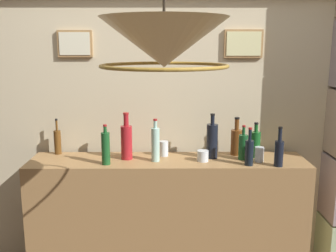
# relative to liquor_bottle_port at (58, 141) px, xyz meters

# --- Properties ---
(panelled_rear_partition) EXTENTS (3.00, 0.15, 2.47)m
(panelled_rear_partition) POSITION_rel_liquor_bottle_port_xyz_m (0.80, 0.12, 0.24)
(panelled_rear_partition) COLOR beige
(panelled_rear_partition) RESTS_ON ground
(bar_shelf_unit) EXTENTS (1.93, 0.40, 0.97)m
(bar_shelf_unit) POSITION_rel_liquor_bottle_port_xyz_m (0.80, -0.15, -0.58)
(bar_shelf_unit) COLOR #9E7547
(bar_shelf_unit) RESTS_ON ground
(liquor_bottle_port) EXTENTS (0.05, 0.05, 0.26)m
(liquor_bottle_port) POSITION_rel_liquor_bottle_port_xyz_m (0.00, 0.00, 0.00)
(liquor_bottle_port) COLOR brown
(liquor_bottle_port) RESTS_ON bar_shelf_unit
(liquor_bottle_mezcal) EXTENTS (0.06, 0.06, 0.26)m
(liquor_bottle_mezcal) POSITION_rel_liquor_bottle_port_xyz_m (1.53, -0.31, 0.00)
(liquor_bottle_mezcal) COLOR black
(liquor_bottle_mezcal) RESTS_ON bar_shelf_unit
(liquor_bottle_rye) EXTENTS (0.08, 0.08, 0.33)m
(liquor_bottle_rye) POSITION_rel_liquor_bottle_port_xyz_m (0.52, -0.13, 0.04)
(liquor_bottle_rye) COLOR #A51D24
(liquor_bottle_rye) RESTS_ON bar_shelf_unit
(liquor_bottle_brandy) EXTENTS (0.06, 0.06, 0.26)m
(liquor_bottle_brandy) POSITION_rel_liquor_bottle_port_xyz_m (1.34, -0.28, -0.00)
(liquor_bottle_brandy) COLOR black
(liquor_bottle_brandy) RESTS_ON bar_shelf_unit
(liquor_bottle_rum) EXTENTS (0.06, 0.06, 0.24)m
(liquor_bottle_rum) POSITION_rel_liquor_bottle_port_xyz_m (1.33, -0.15, -0.00)
(liquor_bottle_rum) COLOR #174C23
(liquor_bottle_rum) RESTS_ON bar_shelf_unit
(liquor_bottle_amaro) EXTENTS (0.08, 0.08, 0.28)m
(liquor_bottle_amaro) POSITION_rel_liquor_bottle_port_xyz_m (1.30, -0.03, 0.01)
(liquor_bottle_amaro) COLOR brown
(liquor_bottle_amaro) RESTS_ON bar_shelf_unit
(liquor_bottle_scotch) EXTENTS (0.07, 0.07, 0.25)m
(liquor_bottle_scotch) POSITION_rel_liquor_bottle_port_xyz_m (1.43, -0.09, 0.00)
(liquor_bottle_scotch) COLOR #175621
(liquor_bottle_scotch) RESTS_ON bar_shelf_unit
(liquor_bottle_bourbon) EXTENTS (0.06, 0.06, 0.30)m
(liquor_bottle_bourbon) POSITION_rel_liquor_bottle_port_xyz_m (0.72, -0.19, 0.03)
(liquor_bottle_bourbon) COLOR #A7D5C7
(liquor_bottle_bourbon) RESTS_ON bar_shelf_unit
(liquor_bottle_tequila) EXTENTS (0.08, 0.08, 0.32)m
(liquor_bottle_tequila) POSITION_rel_liquor_bottle_port_xyz_m (1.12, -0.11, 0.03)
(liquor_bottle_tequila) COLOR black
(liquor_bottle_tequila) RESTS_ON bar_shelf_unit
(liquor_bottle_vodka) EXTENTS (0.06, 0.06, 0.27)m
(liquor_bottle_vodka) POSITION_rel_liquor_bottle_port_xyz_m (0.39, -0.26, 0.02)
(liquor_bottle_vodka) COLOR #195023
(liquor_bottle_vodka) RESTS_ON bar_shelf_unit
(glass_tumbler_rocks) EXTENTS (0.06, 0.06, 0.10)m
(glass_tumbler_rocks) POSITION_rel_liquor_bottle_port_xyz_m (1.43, -0.20, -0.04)
(glass_tumbler_rocks) COLOR silver
(glass_tumbler_rocks) RESTS_ON bar_shelf_unit
(glass_tumbler_highball) EXTENTS (0.08, 0.08, 0.07)m
(glass_tumbler_highball) POSITION_rel_liquor_bottle_port_xyz_m (1.04, -0.19, -0.06)
(glass_tumbler_highball) COLOR silver
(glass_tumbler_highball) RESTS_ON bar_shelf_unit
(glass_tumbler_shot) EXTENTS (0.06, 0.06, 0.11)m
(glass_tumbler_shot) POSITION_rel_liquor_bottle_port_xyz_m (0.78, -0.06, -0.04)
(glass_tumbler_shot) COLOR silver
(glass_tumbler_shot) RESTS_ON bar_shelf_unit
(pendant_lamp) EXTENTS (0.56, 0.56, 0.53)m
(pendant_lamp) POSITION_rel_liquor_bottle_port_xyz_m (0.78, -1.05, 0.69)
(pendant_lamp) COLOR beige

